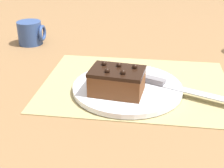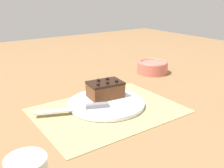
{
  "view_description": "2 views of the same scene",
  "coord_description": "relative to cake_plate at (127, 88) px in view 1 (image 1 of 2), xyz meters",
  "views": [
    {
      "loc": [
        0.04,
        -0.69,
        0.35
      ],
      "look_at": [
        -0.05,
        -0.05,
        0.02
      ],
      "focal_mm": 50.0,
      "sensor_mm": 36.0,
      "label": 1
    },
    {
      "loc": [
        0.44,
        0.65,
        0.37
      ],
      "look_at": [
        -0.05,
        -0.05,
        0.07
      ],
      "focal_mm": 42.0,
      "sensor_mm": 36.0,
      "label": 2
    }
  ],
  "objects": [
    {
      "name": "placemat_woven",
      "position": [
        0.02,
        0.04,
        -0.01
      ],
      "size": [
        0.46,
        0.34,
        0.0
      ],
      "primitive_type": "cube",
      "color": "tan",
      "rests_on": "ground_plane"
    },
    {
      "name": "coffee_mug",
      "position": [
        -0.35,
        0.3,
        0.03
      ],
      "size": [
        0.09,
        0.08,
        0.08
      ],
      "color": "navy",
      "rests_on": "ground_plane"
    },
    {
      "name": "serving_knife",
      "position": [
        0.09,
        0.01,
        0.01
      ],
      "size": [
        0.23,
        0.11,
        0.01
      ],
      "rotation": [
        0.0,
        0.0,
        4.32
      ],
      "color": "slate",
      "rests_on": "cake_plate"
    },
    {
      "name": "ground_plane",
      "position": [
        0.02,
        0.04,
        -0.01
      ],
      "size": [
        3.0,
        3.0,
        0.0
      ],
      "primitive_type": "plane",
      "color": "olive"
    },
    {
      "name": "cake_plate",
      "position": [
        0.0,
        0.0,
        0.0
      ],
      "size": [
        0.26,
        0.26,
        0.01
      ],
      "color": "white",
      "rests_on": "placemat_woven"
    },
    {
      "name": "chocolate_cake",
      "position": [
        -0.02,
        -0.04,
        0.03
      ],
      "size": [
        0.13,
        0.1,
        0.07
      ],
      "rotation": [
        0.0,
        0.0,
        -0.12
      ],
      "color": "brown",
      "rests_on": "cake_plate"
    }
  ]
}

